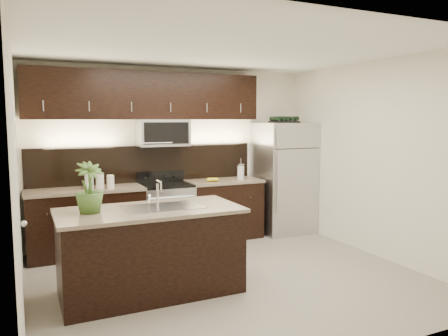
# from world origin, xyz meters

# --- Properties ---
(ground) EXTENTS (4.50, 4.50, 0.00)m
(ground) POSITION_xyz_m (0.00, 0.00, 0.00)
(ground) COLOR gray
(ground) RESTS_ON ground
(room_walls) EXTENTS (4.52, 4.02, 2.71)m
(room_walls) POSITION_xyz_m (-0.11, -0.04, 1.70)
(room_walls) COLOR silver
(room_walls) RESTS_ON ground
(counter_run) EXTENTS (3.51, 0.65, 0.94)m
(counter_run) POSITION_xyz_m (-0.46, 1.69, 0.47)
(counter_run) COLOR black
(counter_run) RESTS_ON ground
(upper_fixtures) EXTENTS (3.49, 0.40, 1.66)m
(upper_fixtures) POSITION_xyz_m (-0.43, 1.84, 2.14)
(upper_fixtures) COLOR black
(upper_fixtures) RESTS_ON counter_run
(island) EXTENTS (1.96, 0.96, 0.94)m
(island) POSITION_xyz_m (-0.96, -0.03, 0.47)
(island) COLOR black
(island) RESTS_ON ground
(sink_faucet) EXTENTS (0.84, 0.50, 0.28)m
(sink_faucet) POSITION_xyz_m (-0.81, -0.02, 0.96)
(sink_faucet) COLOR silver
(sink_faucet) RESTS_ON island
(refrigerator) EXTENTS (0.89, 0.80, 1.84)m
(refrigerator) POSITION_xyz_m (1.80, 1.63, 0.92)
(refrigerator) COLOR #B2B2B7
(refrigerator) RESTS_ON ground
(wine_rack) EXTENTS (0.46, 0.28, 0.11)m
(wine_rack) POSITION_xyz_m (1.80, 1.63, 1.89)
(wine_rack) COLOR black
(wine_rack) RESTS_ON refrigerator
(plant) EXTENTS (0.38, 0.38, 0.53)m
(plant) POSITION_xyz_m (-1.58, 0.03, 1.20)
(plant) COLOR #406628
(plant) RESTS_ON island
(canisters) EXTENTS (0.39, 0.17, 0.26)m
(canisters) POSITION_xyz_m (-1.26, 1.62, 1.06)
(canisters) COLOR silver
(canisters) RESTS_ON counter_run
(french_press) EXTENTS (0.11, 0.11, 0.33)m
(french_press) POSITION_xyz_m (0.99, 1.64, 1.06)
(french_press) COLOR silver
(french_press) RESTS_ON counter_run
(bananas) EXTENTS (0.22, 0.18, 0.06)m
(bananas) POSITION_xyz_m (0.42, 1.61, 0.97)
(bananas) COLOR yellow
(bananas) RESTS_ON counter_run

